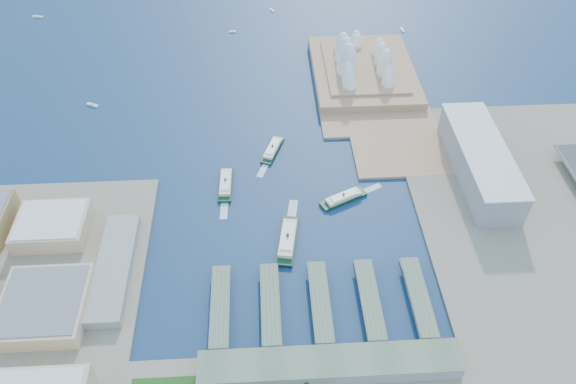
{
  "coord_description": "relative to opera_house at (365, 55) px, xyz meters",
  "views": [
    {
      "loc": [
        -28.36,
        -349.65,
        400.35
      ],
      "look_at": [
        -6.38,
        47.75,
        18.0
      ],
      "focal_mm": 35.0,
      "sensor_mm": 36.0,
      "label": 1
    }
  ],
  "objects": [
    {
      "name": "ground",
      "position": [
        -105.0,
        -280.0,
        -32.0
      ],
      "size": [
        3000.0,
        3000.0,
        0.0
      ],
      "primitive_type": "plane",
      "color": "#0E2443",
      "rests_on": "ground"
    },
    {
      "name": "east_land",
      "position": [
        135.0,
        -330.0,
        -30.5
      ],
      "size": [
        240.0,
        500.0,
        3.0
      ],
      "primitive_type": "cube",
      "color": "gray",
      "rests_on": "ground"
    },
    {
      "name": "peninsula",
      "position": [
        2.5,
        -20.0,
        -30.5
      ],
      "size": [
        135.0,
        220.0,
        3.0
      ],
      "primitive_type": "cube",
      "color": "#A87C5C",
      "rests_on": "ground"
    },
    {
      "name": "opera_house",
      "position": [
        0.0,
        0.0,
        0.0
      ],
      "size": [
        134.0,
        180.0,
        58.0
      ],
      "primitive_type": null,
      "color": "white",
      "rests_on": "peninsula"
    },
    {
      "name": "toaster_building",
      "position": [
        90.0,
        -200.0,
        -11.5
      ],
      "size": [
        45.0,
        155.0,
        35.0
      ],
      "primitive_type": "cube",
      "color": "gray",
      "rests_on": "east_land"
    },
    {
      "name": "ferry_wharves",
      "position": [
        -91.0,
        -355.0,
        -27.35
      ],
      "size": [
        184.0,
        90.0,
        9.3
      ],
      "primitive_type": null,
      "color": "#57694F",
      "rests_on": "ground"
    },
    {
      "name": "terminal_building",
      "position": [
        -90.0,
        -415.0,
        -23.0
      ],
      "size": [
        200.0,
        28.0,
        12.0
      ],
      "primitive_type": "cube",
      "color": "gray",
      "rests_on": "south_land"
    },
    {
      "name": "ferry_a",
      "position": [
        -174.58,
        -200.28,
        -27.07
      ],
      "size": [
        14.66,
        52.48,
        9.86
      ],
      "primitive_type": null,
      "rotation": [
        0.0,
        0.0,
        -0.03
      ],
      "color": "#0C321E",
      "rests_on": "ground"
    },
    {
      "name": "ferry_b",
      "position": [
        -123.8,
        -146.91,
        -27.4
      ],
      "size": [
        28.67,
        49.88,
        9.19
      ],
      "primitive_type": null,
      "rotation": [
        0.0,
        0.0,
        -0.36
      ],
      "color": "#0C321E",
      "rests_on": "ground"
    },
    {
      "name": "ferry_c",
      "position": [
        -114.48,
        -281.75,
        -26.21
      ],
      "size": [
        25.63,
        63.02,
        11.59
      ],
      "primitive_type": null,
      "rotation": [
        0.0,
        0.0,
        2.97
      ],
      "color": "#0C321E",
      "rests_on": "ground"
    },
    {
      "name": "ferry_d",
      "position": [
        -55.01,
        -228.39,
        -27.26
      ],
      "size": [
        50.65,
        33.25,
        9.47
      ],
      "primitive_type": null,
      "rotation": [
        0.0,
        0.0,
        2.02
      ],
      "color": "#0C321E",
      "rests_on": "ground"
    },
    {
      "name": "boat_a",
      "position": [
        -341.6,
        -47.34,
        -30.52
      ],
      "size": [
        15.5,
        10.06,
        2.96
      ],
      "primitive_type": null,
      "rotation": [
        0.0,
        0.0,
        1.13
      ],
      "color": "white",
      "rests_on": "ground"
    },
    {
      "name": "boat_b",
      "position": [
        -172.9,
        129.11,
        -30.68
      ],
      "size": [
        9.75,
        3.42,
        2.63
      ],
      "primitive_type": null,
      "rotation": [
        0.0,
        0.0,
        1.57
      ],
      "color": "white",
      "rests_on": "ground"
    },
    {
      "name": "boat_c",
      "position": [
        76.51,
        120.45,
        -30.65
      ],
      "size": [
        5.01,
        12.39,
        2.71
      ],
      "primitive_type": null,
      "rotation": [
        0.0,
        0.0,
        3.27
      ],
      "color": "white",
      "rests_on": "ground"
    },
    {
      "name": "boat_d",
      "position": [
        -470.6,
        192.5,
        -30.61
      ],
      "size": [
        16.87,
        6.8,
        2.78
      ],
      "primitive_type": null,
      "rotation": [
        0.0,
        0.0,
        1.37
      ],
      "color": "white",
      "rests_on": "ground"
    },
    {
      "name": "boat_e",
      "position": [
        -112.67,
        193.91,
        -30.67
      ],
      "size": [
        7.77,
        11.24,
        2.66
      ],
      "primitive_type": null,
      "rotation": [
        0.0,
        0.0,
        0.45
      ],
      "color": "white",
      "rests_on": "ground"
    }
  ]
}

